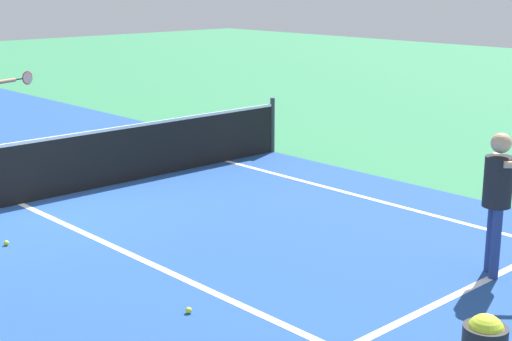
% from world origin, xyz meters
% --- Properties ---
extents(ground_plane, '(60.00, 60.00, 0.00)m').
position_xyz_m(ground_plane, '(0.00, 0.00, 0.00)').
color(ground_plane, '#337F51').
extents(court_surface_inbounds, '(10.62, 24.40, 0.00)m').
position_xyz_m(court_surface_inbounds, '(0.00, 0.00, 0.00)').
color(court_surface_inbounds, '#234C93').
rests_on(court_surface_inbounds, ground_plane).
extents(line_center_service, '(0.10, 6.40, 0.01)m').
position_xyz_m(line_center_service, '(0.00, -3.20, 0.00)').
color(line_center_service, white).
rests_on(line_center_service, ground_plane).
extents(net, '(10.70, 0.09, 1.07)m').
position_xyz_m(net, '(0.00, 0.00, 0.49)').
color(net, '#33383D').
rests_on(net, ground_plane).
extents(player_near, '(0.77, 1.04, 1.67)m').
position_xyz_m(player_near, '(2.71, -6.37, 1.04)').
color(player_near, navy).
rests_on(player_near, ground_plane).
extents(ball_hopper, '(0.34, 0.34, 0.87)m').
position_xyz_m(ball_hopper, '(-0.05, -7.85, 0.68)').
color(ball_hopper, black).
rests_on(ball_hopper, ground_plane).
extents(tennis_ball_near_net, '(0.07, 0.07, 0.07)m').
position_xyz_m(tennis_ball_near_net, '(-0.98, -1.61, 0.03)').
color(tennis_ball_near_net, '#CCE033').
rests_on(tennis_ball_near_net, ground_plane).
extents(tennis_ball_mid_court, '(0.07, 0.07, 0.07)m').
position_xyz_m(tennis_ball_mid_court, '(-0.52, -4.80, 0.03)').
color(tennis_ball_mid_court, '#CCE033').
rests_on(tennis_ball_mid_court, ground_plane).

